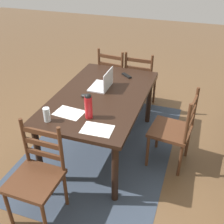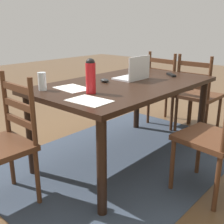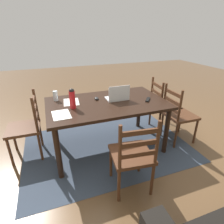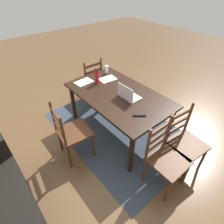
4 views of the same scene
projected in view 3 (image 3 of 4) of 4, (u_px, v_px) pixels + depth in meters
The scene contains 14 objects.
ground_plane at pixel (108, 146), 2.93m from camera, with size 14.00×14.00×0.00m, color brown.
area_rug at pixel (108, 146), 2.93m from camera, with size 2.52×1.73×0.01m, color #333D4C.
dining_table at pixel (107, 107), 2.64m from camera, with size 1.69×1.01×0.77m.
chair_left_far at pixel (178, 115), 2.91m from camera, with size 0.44×0.44×0.95m.
chair_far_head at pixel (132, 156), 1.98m from camera, with size 0.49×0.49×0.95m.
chair_right_near at pixel (26, 127), 2.56m from camera, with size 0.45×0.45×0.95m.
chair_left_near at pixel (163, 106), 3.26m from camera, with size 0.49×0.49×0.95m.
laptop at pixel (118, 96), 2.67m from camera, with size 0.32×0.22×0.23m.
water_bottle at pixel (72, 98), 2.35m from camera, with size 0.08×0.08×0.27m.
drinking_glass at pixel (55, 96), 2.63m from camera, with size 0.07×0.07×0.15m, color silver.
computer_mouse at pixel (97, 98), 2.70m from camera, with size 0.06×0.10×0.03m, color black.
tv_remote at pixel (148, 100), 2.67m from camera, with size 0.04×0.17×0.02m, color black.
paper_stack_left at pixel (61, 115), 2.22m from camera, with size 0.21×0.30×0.00m, color white.
paper_stack_right at pixel (71, 102), 2.60m from camera, with size 0.21×0.30×0.00m, color white.
Camera 3 is at (0.76, 2.31, 1.72)m, focal length 29.14 mm.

